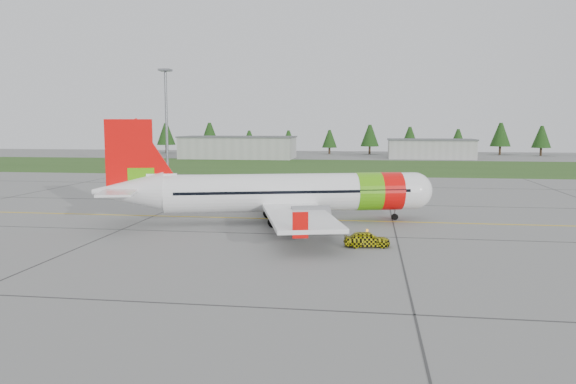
# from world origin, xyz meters

# --- Properties ---
(ground) EXTENTS (320.00, 320.00, 0.00)m
(ground) POSITION_xyz_m (0.00, 0.00, 0.00)
(ground) COLOR gray
(ground) RESTS_ON ground
(aircraft) EXTENTS (32.86, 30.97, 10.16)m
(aircraft) POSITION_xyz_m (-0.71, 6.16, 2.93)
(aircraft) COLOR white
(aircraft) RESTS_ON ground
(follow_me_car) EXTENTS (1.45, 1.64, 3.64)m
(follow_me_car) POSITION_xyz_m (7.50, -4.11, 1.82)
(follow_me_car) COLOR #F2EB0D
(follow_me_car) RESTS_ON ground
(service_van) EXTENTS (2.13, 2.08, 4.74)m
(service_van) POSITION_xyz_m (-37.51, 57.88, 2.37)
(service_van) COLOR silver
(service_van) RESTS_ON ground
(grass_strip) EXTENTS (320.00, 50.00, 0.03)m
(grass_strip) POSITION_xyz_m (0.00, 82.00, 0.01)
(grass_strip) COLOR #30561E
(grass_strip) RESTS_ON ground
(taxi_guideline) EXTENTS (120.00, 0.25, 0.02)m
(taxi_guideline) POSITION_xyz_m (0.00, 8.00, 0.01)
(taxi_guideline) COLOR gold
(taxi_guideline) RESTS_ON ground
(hangar_west) EXTENTS (32.00, 14.00, 6.00)m
(hangar_west) POSITION_xyz_m (-30.00, 110.00, 3.00)
(hangar_west) COLOR #A8A8A3
(hangar_west) RESTS_ON ground
(hangar_east) EXTENTS (24.00, 12.00, 5.20)m
(hangar_east) POSITION_xyz_m (25.00, 118.00, 2.60)
(hangar_east) COLOR #A8A8A3
(hangar_east) RESTS_ON ground
(floodlight_mast) EXTENTS (0.50, 0.50, 20.00)m
(floodlight_mast) POSITION_xyz_m (-32.00, 58.00, 10.00)
(floodlight_mast) COLOR slate
(floodlight_mast) RESTS_ON ground
(treeline) EXTENTS (160.00, 8.00, 10.00)m
(treeline) POSITION_xyz_m (0.00, 138.00, 5.00)
(treeline) COLOR #1C3F14
(treeline) RESTS_ON ground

